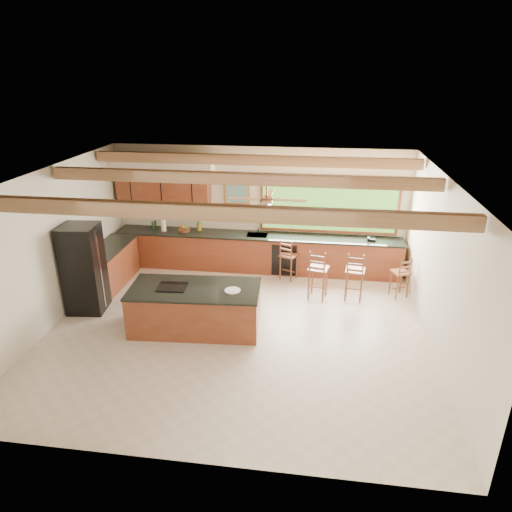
# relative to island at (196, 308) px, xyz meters

# --- Properties ---
(ground) EXTENTS (7.20, 7.20, 0.00)m
(ground) POSITION_rel_island_xyz_m (0.80, 0.02, -0.43)
(ground) COLOR beige
(ground) RESTS_ON ground
(room_shell) EXTENTS (7.27, 6.54, 3.02)m
(room_shell) POSITION_rel_island_xyz_m (0.63, 0.67, 1.78)
(room_shell) COLOR beige
(room_shell) RESTS_ON ground
(counter_run) EXTENTS (7.12, 3.10, 1.22)m
(counter_run) POSITION_rel_island_xyz_m (-0.02, 2.54, 0.03)
(counter_run) COLOR brown
(counter_run) RESTS_ON ground
(island) EXTENTS (2.54, 1.32, 0.88)m
(island) POSITION_rel_island_xyz_m (0.00, 0.00, 0.00)
(island) COLOR brown
(island) RESTS_ON ground
(refrigerator) EXTENTS (0.79, 0.77, 1.85)m
(refrigerator) POSITION_rel_island_xyz_m (-2.42, 0.42, 0.49)
(refrigerator) COLOR black
(refrigerator) RESTS_ON ground
(bar_stool_a) EXTENTS (0.48, 0.49, 1.02)m
(bar_stool_a) POSITION_rel_island_xyz_m (1.62, 2.41, 0.17)
(bar_stool_a) COLOR brown
(bar_stool_a) RESTS_ON ground
(bar_stool_b) EXTENTS (0.45, 0.45, 1.12)m
(bar_stool_b) POSITION_rel_island_xyz_m (3.10, 1.58, 0.23)
(bar_stool_b) COLOR brown
(bar_stool_b) RESTS_ON ground
(bar_stool_c) EXTENTS (0.49, 0.49, 1.14)m
(bar_stool_c) POSITION_rel_island_xyz_m (2.32, 1.56, 0.24)
(bar_stool_c) COLOR brown
(bar_stool_c) RESTS_ON ground
(bar_stool_d) EXTENTS (0.45, 0.46, 0.96)m
(bar_stool_d) POSITION_rel_island_xyz_m (4.10, 1.86, 0.14)
(bar_stool_d) COLOR brown
(bar_stool_d) RESTS_ON ground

